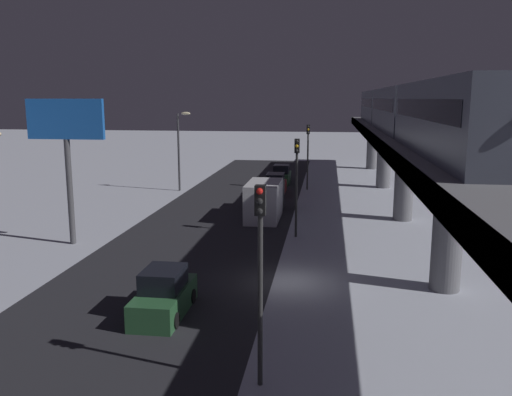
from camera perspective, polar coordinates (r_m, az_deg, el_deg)
ground_plane at (r=26.59m, az=3.37°, el=-8.99°), size 240.00×240.00×0.00m
avenue_asphalt at (r=27.72m, az=-9.70°, el=-8.29°), size 11.00×103.68×0.01m
elevated_railway at (r=25.82m, az=20.05°, el=2.29°), size 5.00×103.68×6.33m
subway_train at (r=44.77m, az=15.15°, el=9.24°), size 2.94×55.47×3.40m
sedan_green at (r=22.91m, az=-9.84°, el=-10.32°), size 1.91×4.27×1.97m
sedan_green_2 at (r=56.77m, az=2.74°, el=2.40°), size 1.80×4.23×1.97m
sedan_red at (r=50.16m, az=2.07°, el=1.31°), size 1.80×4.75×1.97m
box_truck at (r=40.62m, az=1.01°, el=-0.11°), size 2.40×7.40×2.80m
traffic_light_near at (r=16.15m, az=0.45°, el=-6.37°), size 0.32×0.44×6.40m
traffic_light_mid at (r=34.18m, az=4.38°, el=2.66°), size 0.32×0.44×6.40m
traffic_light_far at (r=52.52m, az=5.59°, el=5.43°), size 0.32×0.44×6.40m
commercial_billboard at (r=34.10m, az=-19.68°, el=6.51°), size 4.80×0.36×8.90m
street_lamp_far at (r=52.10m, az=-8.08°, el=6.01°), size 1.35×0.44×7.65m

